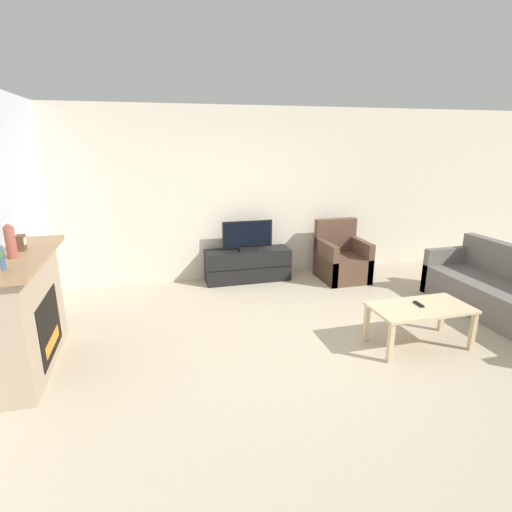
% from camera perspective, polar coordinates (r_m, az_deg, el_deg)
% --- Properties ---
extents(ground_plane, '(24.00, 24.00, 0.00)m').
position_cam_1_polar(ground_plane, '(4.56, 8.79, -12.62)').
color(ground_plane, tan).
extents(wall_back, '(12.00, 0.06, 2.70)m').
position_cam_1_polar(wall_back, '(6.51, 0.16, 8.81)').
color(wall_back, beige).
rests_on(wall_back, ground).
extents(fireplace, '(0.51, 1.54, 1.17)m').
position_cam_1_polar(fireplace, '(4.47, -30.09, -6.96)').
color(fireplace, tan).
rests_on(fireplace, ground).
extents(mantel_vase_centre_left, '(0.09, 0.09, 0.31)m').
position_cam_1_polar(mantel_vase_centre_left, '(4.15, -31.65, 1.74)').
color(mantel_vase_centre_left, '#994C3D').
rests_on(mantel_vase_centre_left, fireplace).
extents(mantel_clock, '(0.08, 0.11, 0.15)m').
position_cam_1_polar(mantel_clock, '(4.42, -30.56, 1.64)').
color(mantel_clock, brown).
rests_on(mantel_clock, fireplace).
extents(tv_stand, '(1.36, 0.42, 0.51)m').
position_cam_1_polar(tv_stand, '(6.42, -1.20, -1.30)').
color(tv_stand, black).
rests_on(tv_stand, ground).
extents(tv, '(0.80, 0.18, 0.47)m').
position_cam_1_polar(tv, '(6.29, -1.22, 2.79)').
color(tv, black).
rests_on(tv, tv_stand).
extents(armchair, '(0.70, 0.76, 0.95)m').
position_cam_1_polar(armchair, '(6.65, 12.06, -0.64)').
color(armchair, brown).
rests_on(armchair, ground).
extents(coffee_table, '(1.08, 0.56, 0.46)m').
position_cam_1_polar(coffee_table, '(4.71, 22.42, -7.34)').
color(coffee_table, '#CCB289').
rests_on(coffee_table, ground).
extents(remote, '(0.04, 0.15, 0.02)m').
position_cam_1_polar(remote, '(4.71, 22.21, -6.38)').
color(remote, black).
rests_on(remote, coffee_table).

